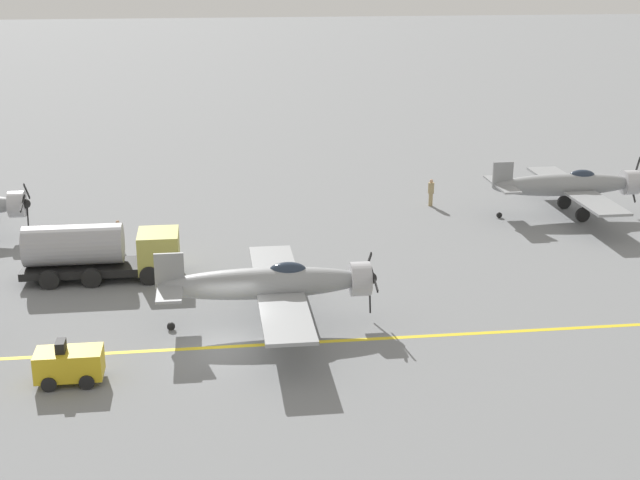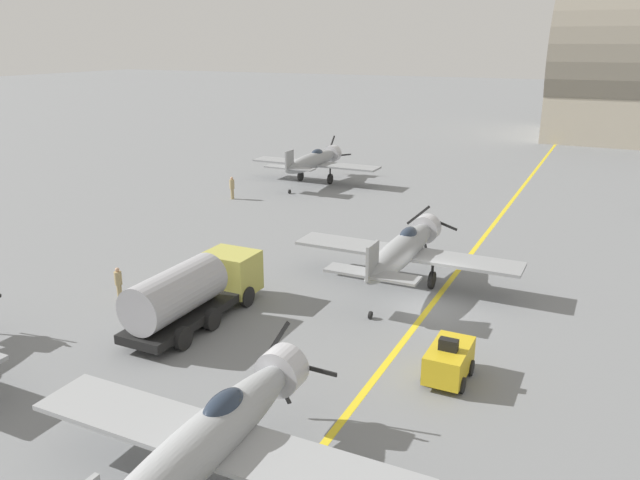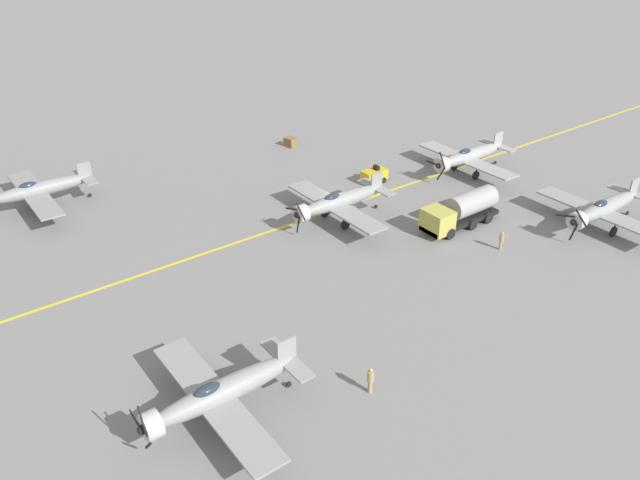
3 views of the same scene
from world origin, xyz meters
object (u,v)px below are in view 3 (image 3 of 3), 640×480
(ground_crew_inspecting, at_px, (370,379))
(supply_crate_by_tanker, at_px, (290,142))
(tow_tractor, at_px, (374,175))
(ground_crew_walking, at_px, (501,240))
(airplane_near_center, at_px, (469,156))
(airplane_mid_center, at_px, (338,202))
(airplane_far_left, at_px, (220,393))
(fuel_tanker, at_px, (461,211))
(airplane_far_right, at_px, (38,190))
(airplane_near_left, at_px, (604,208))

(ground_crew_inspecting, relative_size, supply_crate_by_tanker, 1.44)
(tow_tractor, xyz_separation_m, ground_crew_walking, (-16.74, 0.49, 0.13))
(airplane_near_center, relative_size, airplane_mid_center, 1.00)
(airplane_far_left, relative_size, fuel_tanker, 1.50)
(ground_crew_inspecting, bearing_deg, airplane_mid_center, -33.00)
(supply_crate_by_tanker, bearing_deg, ground_crew_walking, -178.75)
(airplane_far_left, height_order, airplane_far_right, airplane_far_left)
(airplane_near_center, xyz_separation_m, ground_crew_inspecting, (-18.96, 29.76, -1.01))
(airplane_far_right, distance_m, ground_crew_inspecting, 38.26)
(airplane_far_left, distance_m, ground_crew_walking, 28.34)
(ground_crew_walking, bearing_deg, airplane_near_left, -105.90)
(airplane_far_right, relative_size, fuel_tanker, 1.50)
(airplane_near_left, height_order, airplane_far_left, airplane_far_left)
(airplane_mid_center, distance_m, supply_crate_by_tanker, 19.72)
(airplane_near_left, distance_m, fuel_tanker, 12.46)
(tow_tractor, distance_m, ground_crew_walking, 16.74)
(ground_crew_inspecting, distance_m, supply_crate_by_tanker, 41.58)
(airplane_mid_center, relative_size, fuel_tanker, 1.50)
(fuel_tanker, bearing_deg, tow_tractor, -0.48)
(airplane_near_left, distance_m, airplane_near_center, 15.37)
(airplane_mid_center, height_order, fuel_tanker, airplane_mid_center)
(airplane_far_right, bearing_deg, airplane_far_left, -176.13)
(airplane_near_left, relative_size, airplane_far_left, 1.00)
(airplane_near_center, relative_size, fuel_tanker, 1.50)
(airplane_mid_center, bearing_deg, supply_crate_by_tanker, -38.62)
(airplane_far_left, distance_m, airplane_near_center, 41.09)
(airplane_far_left, height_order, supply_crate_by_tanker, airplane_far_left)
(fuel_tanker, height_order, supply_crate_by_tanker, fuel_tanker)
(airplane_mid_center, bearing_deg, tow_tractor, -78.07)
(airplane_near_center, bearing_deg, ground_crew_walking, 138.29)
(ground_crew_walking, height_order, supply_crate_by_tanker, ground_crew_walking)
(airplane_mid_center, distance_m, ground_crew_walking, 14.47)
(airplane_far_right, bearing_deg, fuel_tanker, -128.69)
(airplane_near_center, bearing_deg, ground_crew_inspecting, 119.02)
(airplane_far_left, height_order, tow_tractor, airplane_far_left)
(fuel_tanker, bearing_deg, airplane_far_right, 48.63)
(airplane_mid_center, height_order, tow_tractor, airplane_mid_center)
(airplane_near_left, xyz_separation_m, ground_crew_inspecting, (-3.60, 29.97, -1.01))
(airplane_far_right, relative_size, supply_crate_by_tanker, 9.44)
(ground_crew_inspecting, bearing_deg, airplane_far_left, 68.13)
(ground_crew_walking, bearing_deg, airplane_near_center, -38.22)
(airplane_near_left, bearing_deg, supply_crate_by_tanker, 23.10)
(airplane_near_left, bearing_deg, ground_crew_inspecting, 102.07)
(airplane_far_right, xyz_separation_m, supply_crate_by_tanker, (-0.33, -28.19, -1.48))
(airplane_near_left, xyz_separation_m, ground_crew_walking, (2.87, 10.06, -1.10))
(airplane_far_right, bearing_deg, ground_crew_inspecting, -163.81)
(airplane_near_center, height_order, tow_tractor, airplane_near_center)
(airplane_near_left, bearing_deg, airplane_mid_center, 55.38)
(airplane_near_left, bearing_deg, airplane_far_right, 54.43)
(airplane_far_right, xyz_separation_m, ground_crew_inspecting, (-37.18, -8.94, -1.01))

